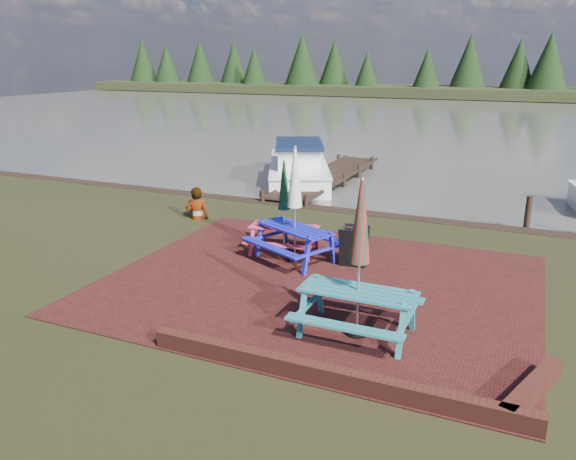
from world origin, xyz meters
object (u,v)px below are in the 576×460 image
(chalkboard, at_px, (354,247))
(jetty, at_px, (327,177))
(picnic_table_teal, at_px, (358,283))
(boat_jetty, at_px, (298,169))
(person, at_px, (196,188))
(picnic_table_red, at_px, (284,222))
(picnic_table_blue, at_px, (295,222))

(chalkboard, bearing_deg, jetty, 109.38)
(picnic_table_teal, xyz_separation_m, boat_jetty, (-6.16, 12.07, -0.60))
(boat_jetty, relative_size, person, 3.55)
(picnic_table_red, xyz_separation_m, picnic_table_blue, (0.44, -0.36, 0.14))
(jetty, relative_size, person, 4.63)
(picnic_table_red, xyz_separation_m, chalkboard, (1.87, -0.22, -0.32))
(picnic_table_blue, bearing_deg, chalkboard, 31.29)
(picnic_table_teal, bearing_deg, chalkboard, 108.74)
(jetty, distance_m, boat_jetty, 1.25)
(picnic_table_red, bearing_deg, boat_jetty, 102.74)
(picnic_table_blue, bearing_deg, picnic_table_teal, -25.36)
(picnic_table_teal, height_order, chalkboard, picnic_table_teal)
(picnic_table_teal, height_order, jetty, picnic_table_teal)
(picnic_table_teal, xyz_separation_m, person, (-6.60, 5.20, 0.00))
(boat_jetty, bearing_deg, chalkboard, -84.10)
(picnic_table_red, xyz_separation_m, jetty, (-2.01, 8.75, -0.70))
(person, bearing_deg, boat_jetty, -113.78)
(picnic_table_blue, distance_m, person, 4.64)
(jetty, bearing_deg, picnic_table_blue, -74.95)
(chalkboard, xyz_separation_m, person, (-5.54, 1.99, 0.48))
(picnic_table_red, relative_size, boat_jetty, 0.34)
(chalkboard, height_order, jetty, chalkboard)
(picnic_table_teal, relative_size, person, 1.42)
(picnic_table_teal, relative_size, picnic_table_red, 1.20)
(picnic_table_teal, relative_size, jetty, 0.31)
(picnic_table_teal, relative_size, chalkboard, 2.90)
(picnic_table_blue, xyz_separation_m, person, (-4.12, 2.14, 0.02))
(picnic_table_red, relative_size, person, 1.19)
(boat_jetty, bearing_deg, jetty, -19.02)
(picnic_table_red, height_order, picnic_table_blue, picnic_table_blue)
(chalkboard, distance_m, jetty, 9.78)
(jetty, bearing_deg, chalkboard, -66.64)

